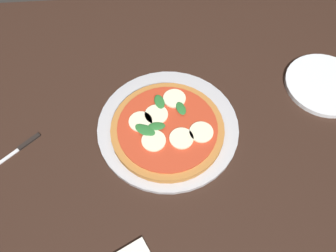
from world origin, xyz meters
name	(u,v)px	position (x,y,z in m)	size (l,w,h in m)	color
ground_plane	(154,215)	(0.00, 0.00, 0.00)	(6.00, 6.00, 0.00)	#2D2B28
dining_table	(146,146)	(0.00, 0.00, 0.65)	(1.48, 1.11, 0.73)	black
serving_tray	(168,127)	(0.06, 0.01, 0.73)	(0.37, 0.37, 0.01)	#B2B2B7
pizza	(167,129)	(0.06, -0.01, 0.75)	(0.30, 0.30, 0.03)	#B27033
plate_white	(325,84)	(0.53, 0.11, 0.74)	(0.23, 0.23, 0.01)	white
knife	(17,150)	(-0.33, -0.03, 0.73)	(0.15, 0.13, 0.01)	black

